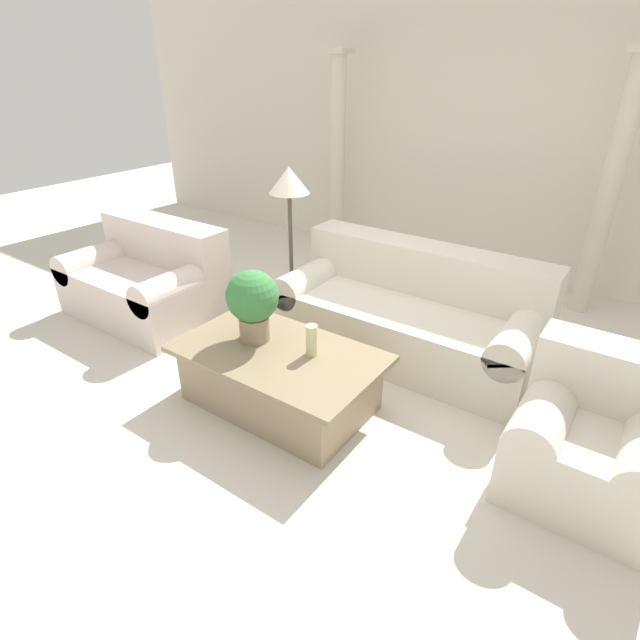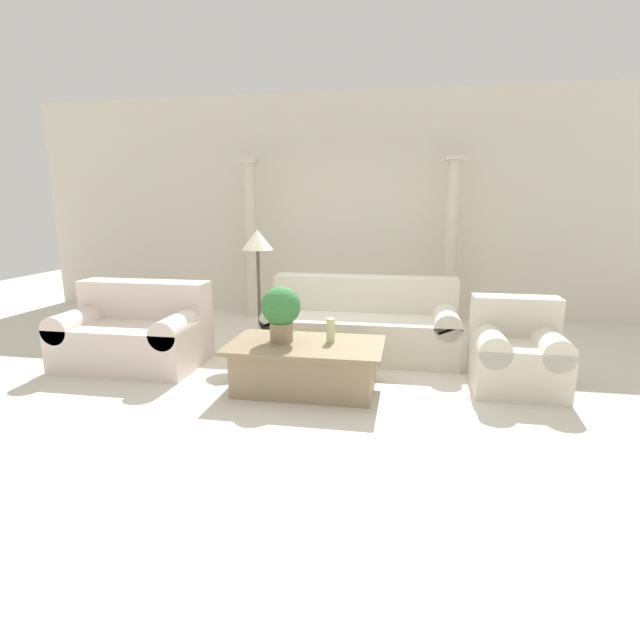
{
  "view_description": "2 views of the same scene",
  "coord_description": "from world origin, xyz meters",
  "px_view_note": "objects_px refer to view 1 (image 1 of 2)",
  "views": [
    {
      "loc": [
        1.8,
        -2.71,
        2.17
      ],
      "look_at": [
        -0.04,
        -0.1,
        0.48
      ],
      "focal_mm": 28.0,
      "sensor_mm": 36.0,
      "label": 1
    },
    {
      "loc": [
        0.82,
        -4.75,
        1.65
      ],
      "look_at": [
        -0.04,
        -0.04,
        0.53
      ],
      "focal_mm": 28.0,
      "sensor_mm": 36.0,
      "label": 2
    }
  ],
  "objects_px": {
    "loveseat": "(148,279)",
    "floor_lamp": "(289,192)",
    "potted_plant": "(253,301)",
    "armchair": "(593,438)",
    "sofa_long": "(409,313)",
    "coffee_table": "(279,377)"
  },
  "relations": [
    {
      "from": "loveseat",
      "to": "floor_lamp",
      "type": "bearing_deg",
      "value": 33.24
    },
    {
      "from": "potted_plant",
      "to": "floor_lamp",
      "type": "bearing_deg",
      "value": 116.34
    },
    {
      "from": "loveseat",
      "to": "armchair",
      "type": "relative_size",
      "value": 1.74
    },
    {
      "from": "loveseat",
      "to": "potted_plant",
      "type": "relative_size",
      "value": 2.79
    },
    {
      "from": "sofa_long",
      "to": "loveseat",
      "type": "height_order",
      "value": "same"
    },
    {
      "from": "sofa_long",
      "to": "coffee_table",
      "type": "xyz_separation_m",
      "value": [
        -0.39,
        -1.19,
        -0.12
      ]
    },
    {
      "from": "floor_lamp",
      "to": "armchair",
      "type": "xyz_separation_m",
      "value": [
        2.67,
        -0.75,
        -0.82
      ]
    },
    {
      "from": "floor_lamp",
      "to": "sofa_long",
      "type": "bearing_deg",
      "value": 1.98
    },
    {
      "from": "loveseat",
      "to": "coffee_table",
      "type": "relative_size",
      "value": 1.02
    },
    {
      "from": "sofa_long",
      "to": "coffee_table",
      "type": "relative_size",
      "value": 1.5
    },
    {
      "from": "sofa_long",
      "to": "floor_lamp",
      "type": "distance_m",
      "value": 1.44
    },
    {
      "from": "coffee_table",
      "to": "sofa_long",
      "type": "bearing_deg",
      "value": 71.84
    },
    {
      "from": "sofa_long",
      "to": "loveseat",
      "type": "bearing_deg",
      "value": -161.32
    },
    {
      "from": "loveseat",
      "to": "potted_plant",
      "type": "distance_m",
      "value": 1.76
    },
    {
      "from": "coffee_table",
      "to": "floor_lamp",
      "type": "height_order",
      "value": "floor_lamp"
    },
    {
      "from": "potted_plant",
      "to": "armchair",
      "type": "distance_m",
      "value": 2.18
    },
    {
      "from": "sofa_long",
      "to": "coffee_table",
      "type": "distance_m",
      "value": 1.26
    },
    {
      "from": "coffee_table",
      "to": "floor_lamp",
      "type": "relative_size",
      "value": 1.01
    },
    {
      "from": "loveseat",
      "to": "armchair",
      "type": "bearing_deg",
      "value": -0.21
    },
    {
      "from": "potted_plant",
      "to": "floor_lamp",
      "type": "xyz_separation_m",
      "value": [
        -0.55,
        1.11,
        0.44
      ]
    },
    {
      "from": "coffee_table",
      "to": "potted_plant",
      "type": "bearing_deg",
      "value": 171.53
    },
    {
      "from": "sofa_long",
      "to": "loveseat",
      "type": "xyz_separation_m",
      "value": [
        -2.3,
        -0.78,
        0.01
      ]
    }
  ]
}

